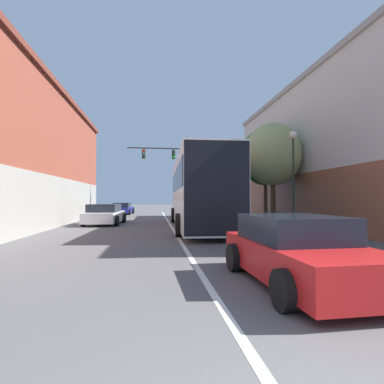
{
  "coord_description": "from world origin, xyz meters",
  "views": [
    {
      "loc": [
        -1.02,
        -1.07,
        1.63
      ],
      "look_at": [
        0.89,
        13.85,
        1.96
      ],
      "focal_mm": 28.0,
      "sensor_mm": 36.0,
      "label": 1
    }
  ],
  "objects_px": {
    "parked_car_left_mid": "(123,209)",
    "street_tree_far": "(265,157)",
    "traffic_signal_gantry": "(198,163)",
    "bus": "(198,190)",
    "street_tree_near": "(273,155)",
    "parked_car_left_near": "(105,215)",
    "street_lamp": "(293,164)",
    "hatchback_foreground": "(298,251)"
  },
  "relations": [
    {
      "from": "parked_car_left_near",
      "to": "street_lamp",
      "type": "bearing_deg",
      "value": -114.61
    },
    {
      "from": "street_tree_far",
      "to": "street_tree_near",
      "type": "bearing_deg",
      "value": -93.99
    },
    {
      "from": "bus",
      "to": "parked_car_left_near",
      "type": "distance_m",
      "value": 6.4
    },
    {
      "from": "hatchback_foreground",
      "to": "parked_car_left_near",
      "type": "bearing_deg",
      "value": 20.63
    },
    {
      "from": "hatchback_foreground",
      "to": "street_tree_far",
      "type": "xyz_separation_m",
      "value": [
        4.29,
        12.78,
        3.65
      ]
    },
    {
      "from": "parked_car_left_mid",
      "to": "street_tree_far",
      "type": "bearing_deg",
      "value": -139.22
    },
    {
      "from": "parked_car_left_mid",
      "to": "street_tree_near",
      "type": "distance_m",
      "value": 18.4
    },
    {
      "from": "traffic_signal_gantry",
      "to": "parked_car_left_mid",
      "type": "bearing_deg",
      "value": 142.26
    },
    {
      "from": "bus",
      "to": "parked_car_left_near",
      "type": "bearing_deg",
      "value": 64.26
    },
    {
      "from": "traffic_signal_gantry",
      "to": "street_tree_far",
      "type": "xyz_separation_m",
      "value": [
        3.15,
        -7.95,
        -0.5
      ]
    },
    {
      "from": "bus",
      "to": "street_tree_far",
      "type": "xyz_separation_m",
      "value": [
        4.59,
        1.69,
        2.15
      ]
    },
    {
      "from": "street_lamp",
      "to": "bus",
      "type": "bearing_deg",
      "value": 150.54
    },
    {
      "from": "street_lamp",
      "to": "street_tree_far",
      "type": "bearing_deg",
      "value": 87.7
    },
    {
      "from": "parked_car_left_mid",
      "to": "street_lamp",
      "type": "xyz_separation_m",
      "value": [
        10.07,
        -17.63,
        2.74
      ]
    },
    {
      "from": "bus",
      "to": "street_tree_far",
      "type": "distance_m",
      "value": 5.35
    },
    {
      "from": "parked_car_left_mid",
      "to": "street_tree_near",
      "type": "height_order",
      "value": "street_tree_near"
    },
    {
      "from": "parked_car_left_near",
      "to": "traffic_signal_gantry",
      "type": "bearing_deg",
      "value": -41.95
    },
    {
      "from": "parked_car_left_near",
      "to": "street_tree_far",
      "type": "distance_m",
      "value": 10.8
    },
    {
      "from": "street_lamp",
      "to": "street_tree_far",
      "type": "xyz_separation_m",
      "value": [
        0.17,
        4.19,
        0.94
      ]
    },
    {
      "from": "traffic_signal_gantry",
      "to": "street_tree_far",
      "type": "bearing_deg",
      "value": -68.39
    },
    {
      "from": "bus",
      "to": "traffic_signal_gantry",
      "type": "height_order",
      "value": "traffic_signal_gantry"
    },
    {
      "from": "street_tree_far",
      "to": "bus",
      "type": "bearing_deg",
      "value": -159.76
    },
    {
      "from": "parked_car_left_mid",
      "to": "traffic_signal_gantry",
      "type": "bearing_deg",
      "value": -124.27
    },
    {
      "from": "traffic_signal_gantry",
      "to": "street_lamp",
      "type": "xyz_separation_m",
      "value": [
        2.98,
        -12.14,
        -1.44
      ]
    },
    {
      "from": "traffic_signal_gantry",
      "to": "street_lamp",
      "type": "distance_m",
      "value": 12.59
    },
    {
      "from": "bus",
      "to": "parked_car_left_mid",
      "type": "relative_size",
      "value": 2.68
    },
    {
      "from": "bus",
      "to": "street_tree_near",
      "type": "xyz_separation_m",
      "value": [
        4.49,
        0.21,
        2.1
      ]
    },
    {
      "from": "parked_car_left_mid",
      "to": "street_tree_far",
      "type": "distance_m",
      "value": 17.29
    },
    {
      "from": "hatchback_foreground",
      "to": "street_tree_near",
      "type": "height_order",
      "value": "street_tree_near"
    },
    {
      "from": "hatchback_foreground",
      "to": "traffic_signal_gantry",
      "type": "relative_size",
      "value": 0.42
    },
    {
      "from": "parked_car_left_near",
      "to": "street_tree_near",
      "type": "distance_m",
      "value": 10.95
    },
    {
      "from": "bus",
      "to": "hatchback_foreground",
      "type": "height_order",
      "value": "bus"
    },
    {
      "from": "street_tree_near",
      "to": "street_tree_far",
      "type": "distance_m",
      "value": 1.48
    },
    {
      "from": "parked_car_left_mid",
      "to": "street_lamp",
      "type": "bearing_deg",
      "value": -146.79
    },
    {
      "from": "street_lamp",
      "to": "street_tree_near",
      "type": "relative_size",
      "value": 0.82
    },
    {
      "from": "parked_car_left_mid",
      "to": "street_tree_near",
      "type": "xyz_separation_m",
      "value": [
        10.14,
        -14.92,
        3.63
      ]
    },
    {
      "from": "street_lamp",
      "to": "hatchback_foreground",
      "type": "bearing_deg",
      "value": -115.64
    },
    {
      "from": "hatchback_foreground",
      "to": "parked_car_left_mid",
      "type": "xyz_separation_m",
      "value": [
        -5.95,
        26.22,
        -0.03
      ]
    },
    {
      "from": "parked_car_left_mid",
      "to": "street_tree_near",
      "type": "bearing_deg",
      "value": -142.33
    },
    {
      "from": "hatchback_foreground",
      "to": "street_lamp",
      "type": "relative_size",
      "value": 0.8
    },
    {
      "from": "parked_car_left_mid",
      "to": "street_tree_far",
      "type": "relative_size",
      "value": 0.76
    },
    {
      "from": "bus",
      "to": "parked_car_left_near",
      "type": "xyz_separation_m",
      "value": [
        -5.51,
        2.89,
        -1.5
      ]
    }
  ]
}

